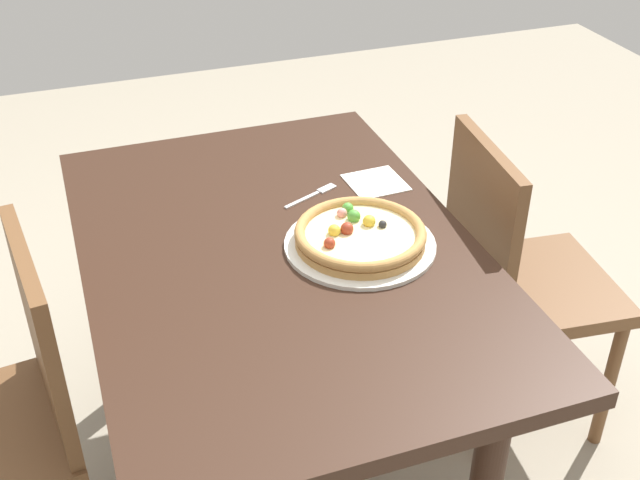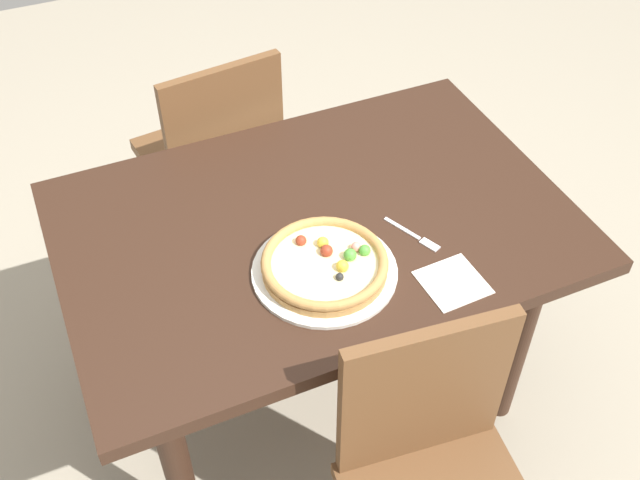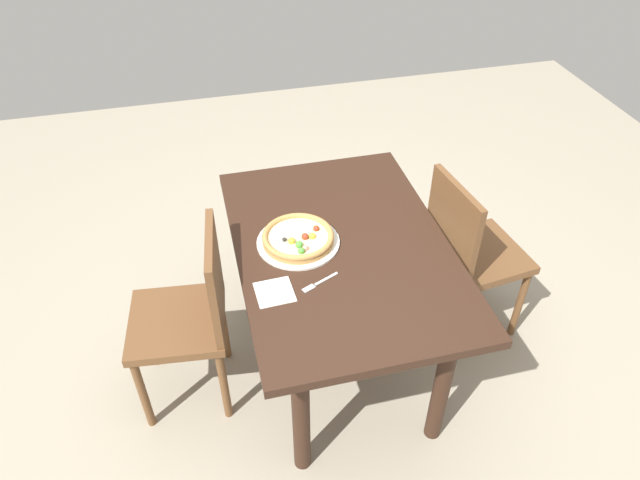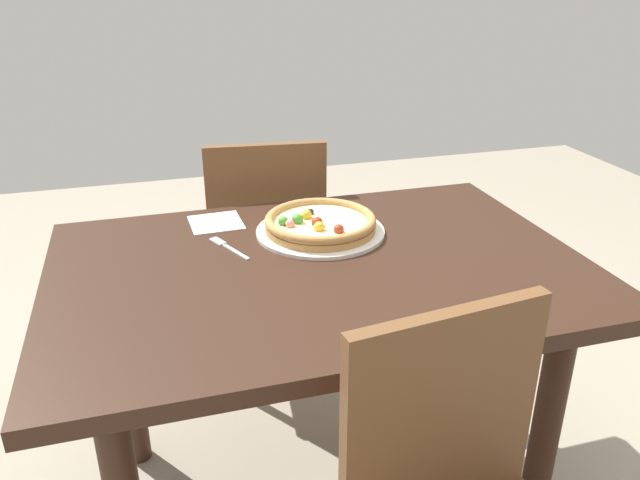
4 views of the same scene
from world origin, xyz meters
TOP-DOWN VIEW (x-y plane):
  - dining_table at (0.00, 0.00)m, footprint 1.28×0.87m
  - chair_far at (-0.01, 0.65)m, footprint 0.44×0.44m
  - plate at (0.05, 0.17)m, footprint 0.34×0.34m
  - pizza at (0.05, 0.17)m, footprint 0.30×0.30m
  - fork at (-0.20, 0.15)m, footprint 0.08×0.16m
  - napkin at (-0.21, 0.32)m, footprint 0.15×0.15m

SIDE VIEW (x-z plane):
  - chair_far at x=-0.01m, z-range 0.05..0.94m
  - dining_table at x=0.00m, z-range 0.26..1.00m
  - napkin at x=-0.21m, z-range 0.74..0.74m
  - fork at x=-0.20m, z-range 0.74..0.74m
  - plate at x=0.05m, z-range 0.74..0.75m
  - pizza at x=0.05m, z-range 0.74..0.79m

